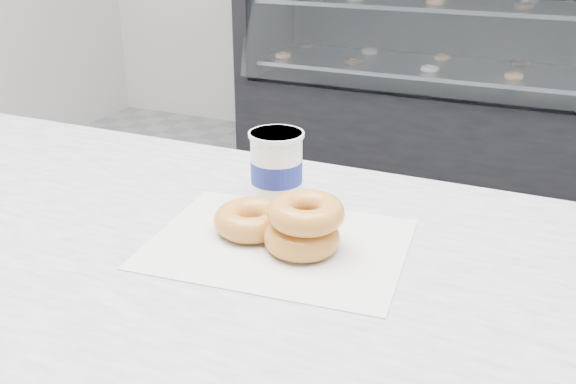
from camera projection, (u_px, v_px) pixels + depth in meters
name	position (u px, v px, depth m)	size (l,w,h in m)	color
display_case	(474.00, 87.00, 3.30)	(2.40, 0.74, 1.25)	black
wax_paper	(279.00, 243.00, 0.87)	(0.34, 0.26, 0.00)	silver
donut_single	(252.00, 220.00, 0.89)	(0.11, 0.11, 0.04)	gold
donut_stack	(304.00, 225.00, 0.84)	(0.14, 0.14, 0.07)	gold
coffee_cup	(277.00, 167.00, 0.98)	(0.08, 0.08, 0.11)	white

